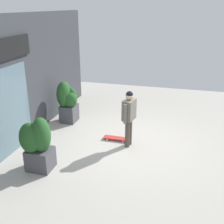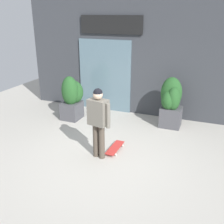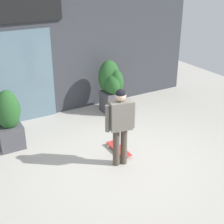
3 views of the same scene
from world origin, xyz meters
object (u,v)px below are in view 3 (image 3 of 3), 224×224
object	(u,v)px
skateboard	(119,149)
planter_box_right	(6,116)
skateboarder	(120,120)
planter_box_left	(112,86)

from	to	relation	value
skateboard	planter_box_right	xyz separation A→B (m)	(-1.94, 1.42, 0.66)
planter_box_right	skateboard	bearing A→B (deg)	-36.18
skateboard	planter_box_right	distance (m)	2.50
skateboarder	planter_box_right	distance (m)	2.53
skateboarder	planter_box_right	xyz separation A→B (m)	(-1.72, 1.84, -0.25)
skateboarder	skateboard	distance (m)	1.02
planter_box_left	skateboard	bearing A→B (deg)	-115.96
skateboarder	skateboard	bearing A→B (deg)	-16.55
planter_box_left	planter_box_right	bearing A→B (deg)	-170.36
skateboarder	skateboard	xyz separation A→B (m)	(0.22, 0.42, -0.91)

